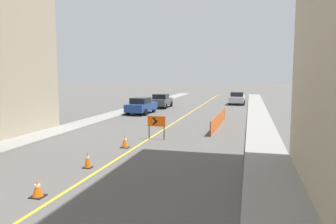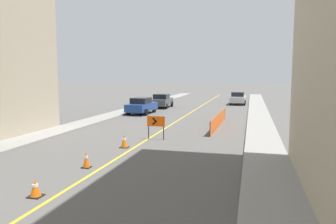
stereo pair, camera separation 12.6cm
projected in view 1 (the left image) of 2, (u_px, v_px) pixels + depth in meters
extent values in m
cube|color=gold|center=(184.00, 117.00, 29.74)|extent=(0.12, 68.52, 0.01)
cube|color=gray|center=(116.00, 114.00, 31.32)|extent=(1.97, 68.52, 0.14)
cube|color=gray|center=(259.00, 118.00, 28.15)|extent=(1.97, 68.52, 0.14)
cube|color=black|center=(38.00, 196.00, 10.21)|extent=(0.42, 0.42, 0.03)
cone|color=orange|center=(37.00, 188.00, 10.18)|extent=(0.34, 0.34, 0.53)
cylinder|color=white|center=(37.00, 186.00, 10.17)|extent=(0.18, 0.18, 0.09)
cube|color=black|center=(88.00, 167.00, 13.40)|extent=(0.35, 0.35, 0.03)
cone|color=orange|center=(88.00, 159.00, 13.36)|extent=(0.28, 0.28, 0.66)
cylinder|color=white|center=(88.00, 157.00, 13.35)|extent=(0.14, 0.14, 0.11)
cube|color=black|center=(125.00, 147.00, 17.10)|extent=(0.43, 0.43, 0.03)
cone|color=orange|center=(125.00, 141.00, 17.06)|extent=(0.34, 0.34, 0.65)
cylinder|color=white|center=(125.00, 139.00, 17.05)|extent=(0.18, 0.18, 0.10)
cube|color=#EF560C|center=(156.00, 121.00, 19.17)|extent=(1.08, 0.06, 0.60)
cube|color=black|center=(155.00, 120.00, 19.14)|extent=(0.30, 0.02, 0.30)
cube|color=black|center=(155.00, 123.00, 19.15)|extent=(0.30, 0.02, 0.30)
cylinder|color=black|center=(149.00, 133.00, 19.35)|extent=(0.06, 0.06, 0.77)
cylinder|color=black|center=(164.00, 133.00, 19.13)|extent=(0.06, 0.06, 0.77)
cube|color=#EF560C|center=(219.00, 120.00, 24.03)|extent=(0.26, 8.47, 0.96)
cylinder|color=#262626|center=(210.00, 129.00, 19.97)|extent=(0.05, 0.05, 0.96)
cylinder|color=#262626|center=(225.00, 113.00, 28.08)|extent=(0.05, 0.05, 0.96)
cube|color=navy|center=(141.00, 107.00, 31.78)|extent=(2.02, 4.39, 0.72)
cube|color=black|center=(141.00, 100.00, 31.50)|extent=(1.63, 2.01, 0.55)
cylinder|color=black|center=(138.00, 109.00, 33.31)|extent=(0.25, 0.65, 0.64)
cylinder|color=black|center=(154.00, 109.00, 32.90)|extent=(0.25, 0.65, 0.64)
cylinder|color=black|center=(128.00, 112.00, 30.74)|extent=(0.25, 0.65, 0.64)
cylinder|color=black|center=(146.00, 112.00, 30.33)|extent=(0.25, 0.65, 0.64)
cube|color=#474C51|center=(161.00, 102.00, 37.77)|extent=(1.93, 4.35, 0.72)
cube|color=black|center=(161.00, 96.00, 37.49)|extent=(1.59, 1.98, 0.55)
cylinder|color=black|center=(157.00, 104.00, 39.30)|extent=(0.24, 0.65, 0.64)
cylinder|color=black|center=(171.00, 104.00, 38.89)|extent=(0.24, 0.65, 0.64)
cylinder|color=black|center=(151.00, 106.00, 36.73)|extent=(0.24, 0.65, 0.64)
cylinder|color=black|center=(166.00, 106.00, 36.32)|extent=(0.24, 0.65, 0.64)
cube|color=#B7B7BC|center=(237.00, 99.00, 41.86)|extent=(1.88, 4.33, 0.72)
cube|color=black|center=(237.00, 94.00, 41.58)|extent=(1.57, 1.96, 0.55)
cylinder|color=black|center=(231.00, 101.00, 43.39)|extent=(0.23, 0.64, 0.64)
cylinder|color=black|center=(244.00, 101.00, 42.98)|extent=(0.23, 0.64, 0.64)
cylinder|color=black|center=(230.00, 103.00, 40.82)|extent=(0.23, 0.64, 0.64)
cylinder|color=black|center=(244.00, 103.00, 40.41)|extent=(0.23, 0.64, 0.64)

